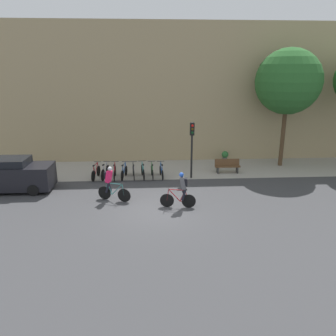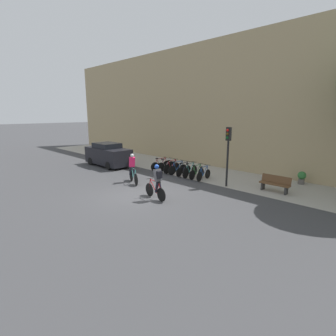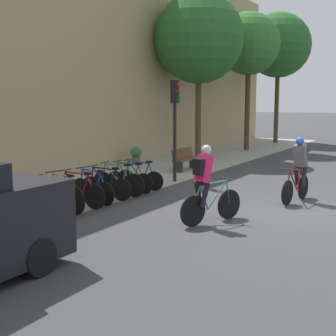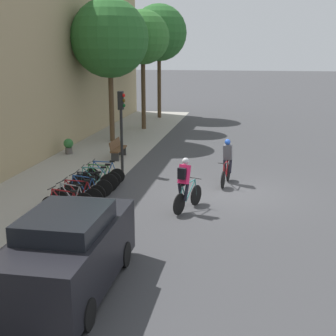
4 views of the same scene
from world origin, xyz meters
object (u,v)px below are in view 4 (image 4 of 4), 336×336
object	(u,v)px
parked_bike_3	(84,191)
parked_bike_0	(65,206)
parked_bike_6	(100,178)
parked_bike_7	(105,174)
traffic_light_pole	(121,116)
parked_car	(70,253)
parked_bike_4	(90,186)
parked_bike_5	(95,181)
cyclist_pink	(185,183)
bench	(118,149)
cyclist_grey	(227,160)
potted_plant	(69,145)
parked_bike_2	(78,195)
parked_bike_1	(72,200)

from	to	relation	value
parked_bike_3	parked_bike_0	bearing A→B (deg)	180.00
parked_bike_6	parked_bike_7	xyz separation A→B (m)	(0.57, -0.00, -0.01)
traffic_light_pole	parked_car	world-z (taller)	traffic_light_pole
parked_bike_0	parked_bike_6	xyz separation A→B (m)	(3.44, -0.00, -0.02)
parked_bike_4	parked_bike_5	world-z (taller)	parked_bike_5
parked_bike_4	parked_bike_7	xyz separation A→B (m)	(1.72, -0.00, -0.01)
cyclist_pink	bench	xyz separation A→B (m)	(7.01, 4.29, -0.48)
parked_bike_3	parked_bike_4	distance (m)	0.58
cyclist_grey	parked_bike_4	size ratio (longest dim) A/B	1.09
parked_bike_7	potted_plant	xyz separation A→B (m)	(4.76, 3.40, 0.06)
parked_bike_4	cyclist_pink	bearing A→B (deg)	-105.56
cyclist_pink	potted_plant	size ratio (longest dim) A/B	2.30
cyclist_pink	parked_bike_4	world-z (taller)	cyclist_pink
parked_bike_0	traffic_light_pole	world-z (taller)	traffic_light_pole
parked_bike_5	bench	distance (m)	5.49
bench	cyclist_pink	bearing A→B (deg)	-148.55
cyclist_grey	parked_bike_4	world-z (taller)	cyclist_grey
cyclist_grey	parked_bike_3	xyz separation A→B (m)	(-3.07, 4.72, -0.56)
parked_bike_2	parked_bike_3	size ratio (longest dim) A/B	1.04
parked_bike_0	parked_bike_5	bearing A→B (deg)	0.01
parked_bike_4	parked_bike_7	world-z (taller)	parked_bike_4
parked_bike_5	traffic_light_pole	distance (m)	3.59
parked_bike_3	potted_plant	world-z (taller)	parked_bike_3
cyclist_grey	traffic_light_pole	size ratio (longest dim) A/B	0.52
parked_bike_2	cyclist_pink	bearing A→B (deg)	-87.56
bench	parked_car	world-z (taller)	parked_car
potted_plant	cyclist_grey	bearing A→B (deg)	-116.16
parked_bike_3	parked_bike_7	bearing A→B (deg)	-0.01
parked_bike_6	parked_bike_7	world-z (taller)	parked_bike_6
parked_bike_0	parked_bike_7	distance (m)	4.02
parked_car	cyclist_grey	bearing A→B (deg)	-17.63
potted_plant	cyclist_pink	bearing A→B (deg)	-137.00
parked_car	parked_bike_5	bearing A→B (deg)	14.65
cyclist_grey	parked_bike_1	size ratio (longest dim) A/B	1.08
bench	parked_bike_2	bearing A→B (deg)	-174.32
cyclist_pink	bench	world-z (taller)	cyclist_pink
parked_bike_4	parked_bike_7	size ratio (longest dim) A/B	1.02
parked_bike_4	parked_bike_1	bearing A→B (deg)	179.93
cyclist_pink	parked_bike_1	bearing A→B (deg)	101.51
parked_bike_2	parked_bike_7	xyz separation A→B (m)	(2.87, -0.00, -0.02)
parked_bike_3	parked_bike_6	size ratio (longest dim) A/B	1.00
parked_bike_0	parked_bike_1	world-z (taller)	parked_bike_1
parked_bike_4	parked_bike_6	xyz separation A→B (m)	(1.15, 0.00, 0.00)
potted_plant	parked_bike_4	bearing A→B (deg)	-152.34
parked_bike_5	cyclist_pink	bearing A→B (deg)	-113.69
parked_bike_2	parked_car	bearing A→B (deg)	-160.96
traffic_light_pole	parked_car	xyz separation A→B (m)	(-10.07, -1.64, -1.49)
parked_bike_7	parked_car	bearing A→B (deg)	-167.33
parked_bike_6	parked_car	bearing A→B (deg)	-166.41
parked_bike_4	parked_bike_0	bearing A→B (deg)	179.99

